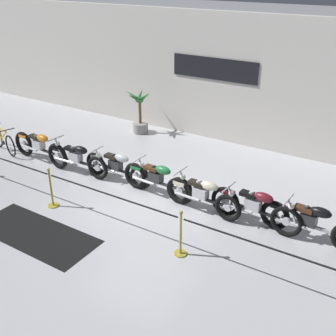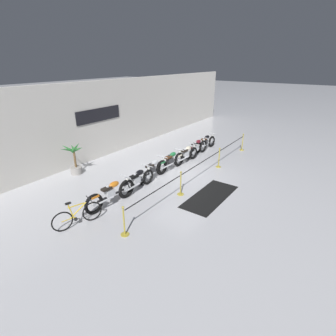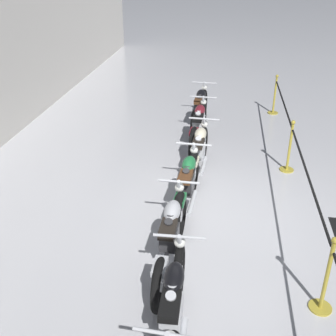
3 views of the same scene
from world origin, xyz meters
name	(u,v)px [view 1 (image 1 of 3)]	position (x,y,z in m)	size (l,w,h in m)	color
ground_plane	(141,205)	(0.00, 0.00, 0.00)	(120.00, 120.00, 0.00)	silver
back_wall	(230,80)	(0.00, 5.12, 2.10)	(28.00, 0.29, 4.20)	silver
motorcycle_orange_0	(40,147)	(-4.09, 0.52, 0.48)	(2.37, 0.62, 0.97)	black
motorcycle_black_1	(77,158)	(-2.59, 0.53, 0.46)	(2.21, 0.62, 0.92)	black
motorcycle_silver_2	(117,167)	(-1.29, 0.72, 0.45)	(2.27, 0.62, 0.91)	black
motorcycle_green_3	(158,180)	(0.09, 0.64, 0.46)	(2.19, 0.62, 0.95)	black
motorcycle_cream_4	(203,195)	(1.45, 0.54, 0.46)	(2.11, 0.62, 0.92)	black
motorcycle_maroon_5	(255,207)	(2.75, 0.65, 0.48)	(2.27, 0.62, 0.95)	black
motorcycle_black_6	(311,223)	(3.99, 0.71, 0.46)	(2.32, 0.62, 0.93)	black
bicycle	(4,141)	(-5.69, 0.46, 0.38)	(1.66, 0.63, 0.95)	black
potted_palm_left_of_row	(140,114)	(-2.97, 4.18, 0.70)	(1.10, 1.12, 1.55)	gray
stanchion_far_left	(64,185)	(-1.38, -1.19, 0.74)	(10.51, 0.28, 1.05)	gold
stanchion_mid_left	(52,193)	(-1.86, -1.19, 0.36)	(0.28, 0.28, 1.05)	gold
stanchion_mid_right	(181,240)	(1.85, -1.19, 0.36)	(0.28, 0.28, 1.05)	gold
floor_banner	(36,234)	(-1.30, -2.29, 0.00)	(3.02, 1.24, 0.01)	black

